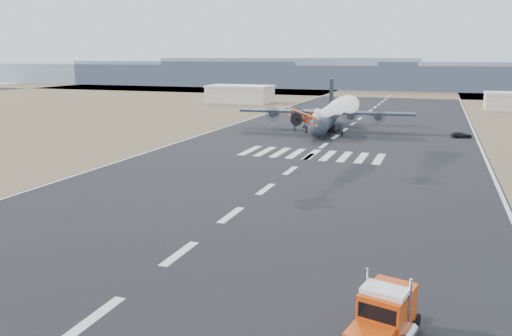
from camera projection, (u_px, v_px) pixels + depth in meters
The scene contains 21 objects.
ground at pixel (179, 254), 44.96m from camera, with size 500.00×500.00×0.00m, color black.
scrub_far at pixel (395, 92), 255.99m from camera, with size 500.00×80.00×0.00m, color #776444.
runway_markings at pixel (324, 146), 100.01m from camera, with size 60.00×260.00×0.01m, color silver, non-canonical shape.
ridge_seg_a at pixel (111, 73), 347.13m from camera, with size 150.00×50.00×13.00m, color gray.
ridge_seg_b at pixel (194, 73), 325.24m from camera, with size 150.00×50.00×15.00m, color gray.
ridge_seg_c at pixel (290, 72), 303.35m from camera, with size 150.00×50.00×17.00m, color gray.
ridge_seg_d at pixel (401, 77), 282.11m from camera, with size 150.00×50.00×13.00m, color gray.
hangar_left at pixel (240, 94), 194.60m from camera, with size 24.50×14.50×6.70m.
semi_truck at pixel (384, 317), 30.33m from camera, with size 4.30×8.62×3.78m.
aerobatic_biplane at pixel (303, 118), 73.41m from camera, with size 5.39×4.99×2.82m.
smoke_trail at pixel (342, 106), 90.39m from camera, with size 4.40×23.25×3.47m.
transport_aircraft at pixel (326, 118), 120.59m from camera, with size 41.33×33.96×11.92m.
support_vehicle at pixel (462, 135), 109.92m from camera, with size 2.06×4.46×1.24m, color black.
crew_a at pixel (339, 130), 115.96m from camera, with size 0.59×0.48×1.61m, color black.
crew_b at pixel (342, 132), 111.78m from camera, with size 0.87×0.54×1.80m, color black.
crew_c at pixel (294, 129), 118.42m from camera, with size 1.01×0.47×1.57m, color black.
crew_d at pixel (333, 129), 116.86m from camera, with size 1.03×0.53×1.76m, color black.
crew_e at pixel (306, 129), 117.10m from camera, with size 0.82×0.50×1.67m, color black.
crew_f at pixel (318, 131), 114.68m from camera, with size 1.59×0.51×1.71m, color black.
crew_g at pixel (314, 128), 118.16m from camera, with size 0.67×0.55×1.85m, color black.
crew_h at pixel (330, 133), 111.50m from camera, with size 0.76×0.47×1.56m, color black.
Camera 1 is at (20.92, -37.32, 17.29)m, focal length 35.00 mm.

